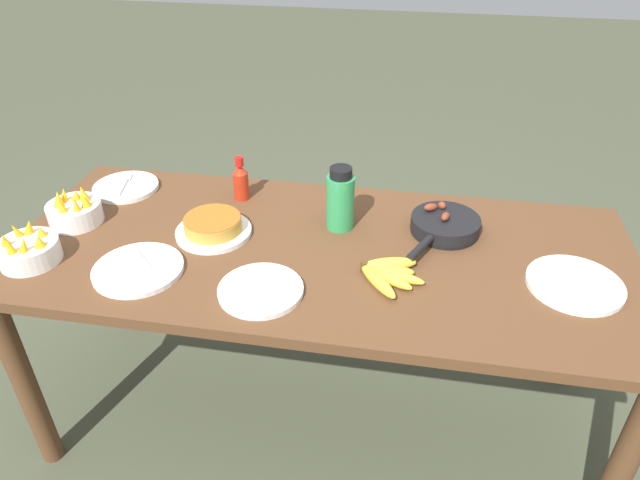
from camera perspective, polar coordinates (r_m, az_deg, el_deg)
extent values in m
plane|color=#474C38|center=(2.26, 0.00, -16.82)|extent=(14.00, 14.00, 0.00)
cube|color=brown|center=(1.75, 0.00, -1.29)|extent=(1.90, 0.81, 0.03)
cylinder|color=brown|center=(2.08, -27.41, -12.66)|extent=(0.07, 0.07, 0.72)
cylinder|color=brown|center=(1.86, 27.79, -19.73)|extent=(0.07, 0.07, 0.72)
cylinder|color=brown|center=(2.51, -19.00, -1.80)|extent=(0.07, 0.07, 0.72)
cylinder|color=brown|center=(2.33, 23.88, -6.17)|extent=(0.07, 0.07, 0.72)
ellipsoid|color=yellow|center=(1.59, 5.82, -4.10)|extent=(0.13, 0.15, 0.04)
ellipsoid|color=yellow|center=(1.61, 6.63, -3.72)|extent=(0.16, 0.11, 0.03)
ellipsoid|color=yellow|center=(1.62, 7.22, -3.45)|extent=(0.19, 0.08, 0.03)
ellipsoid|color=yellow|center=(1.63, 6.78, -2.96)|extent=(0.15, 0.04, 0.04)
ellipsoid|color=yellow|center=(1.65, 6.90, -2.43)|extent=(0.17, 0.09, 0.04)
cylinder|color=#4C3819|center=(1.64, 4.41, -2.69)|extent=(0.02, 0.02, 0.04)
cylinder|color=black|center=(1.86, 12.32, 0.94)|extent=(0.21, 0.21, 0.01)
cylinder|color=black|center=(1.84, 12.42, 1.62)|extent=(0.22, 0.22, 0.04)
cylinder|color=black|center=(1.71, 10.00, -0.68)|extent=(0.08, 0.13, 0.02)
ellipsoid|color=brown|center=(1.85, 11.01, 3.25)|extent=(0.05, 0.05, 0.03)
ellipsoid|color=brown|center=(1.81, 12.43, 2.31)|extent=(0.04, 0.05, 0.03)
ellipsoid|color=brown|center=(1.88, 12.10, 3.42)|extent=(0.04, 0.04, 0.03)
cylinder|color=white|center=(1.83, -10.58, 0.82)|extent=(0.24, 0.24, 0.02)
cylinder|color=gold|center=(1.82, -10.67, 1.58)|extent=(0.18, 0.18, 0.04)
cylinder|color=#9B601E|center=(1.81, -10.75, 2.17)|extent=(0.18, 0.18, 0.00)
cylinder|color=white|center=(1.72, -17.72, -2.81)|extent=(0.26, 0.26, 0.02)
cylinder|color=silver|center=(1.74, -17.21, -1.81)|extent=(0.09, 0.09, 0.01)
cube|color=silver|center=(1.67, -16.15, -3.20)|extent=(0.05, 0.05, 0.00)
cylinder|color=white|center=(1.57, -5.95, -5.01)|extent=(0.24, 0.24, 0.02)
cylinder|color=silver|center=(1.58, -6.35, -4.21)|extent=(0.10, 0.09, 0.01)
cube|color=silver|center=(1.53, -4.61, -5.75)|extent=(0.05, 0.05, 0.00)
cylinder|color=white|center=(1.74, 24.12, -4.06)|extent=(0.26, 0.26, 0.02)
cylinder|color=silver|center=(1.75, 24.97, -3.47)|extent=(0.04, 0.13, 0.01)
cube|color=silver|center=(1.68, 24.75, -5.15)|extent=(0.03, 0.05, 0.00)
cylinder|color=white|center=(2.17, -18.84, 5.03)|extent=(0.23, 0.23, 0.02)
cylinder|color=silver|center=(2.15, -19.09, 5.00)|extent=(0.03, 0.11, 0.01)
cube|color=silver|center=(2.22, -18.60, 6.00)|extent=(0.03, 0.05, 0.00)
cylinder|color=white|center=(2.02, -23.30, 2.51)|extent=(0.17, 0.17, 0.07)
cone|color=#F4A819|center=(1.96, -22.40, 3.54)|extent=(0.04, 0.04, 0.04)
cone|color=#F4A819|center=(2.00, -22.60, 4.26)|extent=(0.06, 0.06, 0.06)
cone|color=#F4A819|center=(2.02, -23.18, 4.09)|extent=(0.05, 0.04, 0.04)
cone|color=#F4A819|center=(2.02, -24.23, 4.10)|extent=(0.04, 0.05, 0.05)
cone|color=#F4A819|center=(2.00, -24.70, 3.69)|extent=(0.05, 0.06, 0.06)
cone|color=#F4A819|center=(1.96, -24.47, 3.12)|extent=(0.04, 0.03, 0.06)
cone|color=#F4A819|center=(1.95, -23.24, 3.25)|extent=(0.04, 0.04, 0.05)
cylinder|color=white|center=(1.88, -27.08, -1.03)|extent=(0.18, 0.18, 0.06)
cone|color=#F4A819|center=(1.82, -26.25, -0.19)|extent=(0.05, 0.05, 0.04)
cone|color=#F4A819|center=(1.87, -26.10, 0.72)|extent=(0.05, 0.05, 0.04)
cone|color=#F4A819|center=(1.89, -27.08, 1.12)|extent=(0.05, 0.04, 0.06)
cone|color=#F4A819|center=(1.89, -28.10, 0.81)|extent=(0.04, 0.05, 0.06)
cone|color=#F4A819|center=(1.86, -28.99, -0.07)|extent=(0.05, 0.05, 0.05)
cone|color=#F4A819|center=(1.82, -28.62, -0.58)|extent=(0.04, 0.03, 0.06)
cone|color=#F4A819|center=(1.81, -27.51, -0.48)|extent=(0.05, 0.04, 0.06)
cylinder|color=#2D9351|center=(1.80, 2.04, 3.78)|extent=(0.09, 0.09, 0.18)
cylinder|color=black|center=(1.75, 2.11, 6.75)|extent=(0.07, 0.07, 0.03)
cylinder|color=#B72814|center=(2.00, -7.88, 5.40)|extent=(0.05, 0.05, 0.10)
cone|color=#B72814|center=(1.97, -8.02, 7.01)|extent=(0.05, 0.05, 0.03)
cylinder|color=red|center=(1.96, -8.09, 7.79)|extent=(0.03, 0.03, 0.03)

